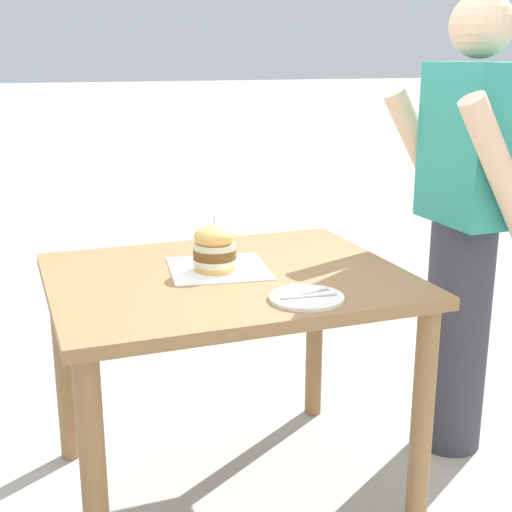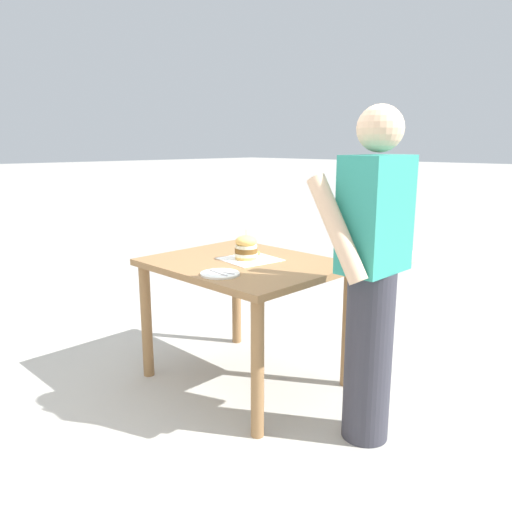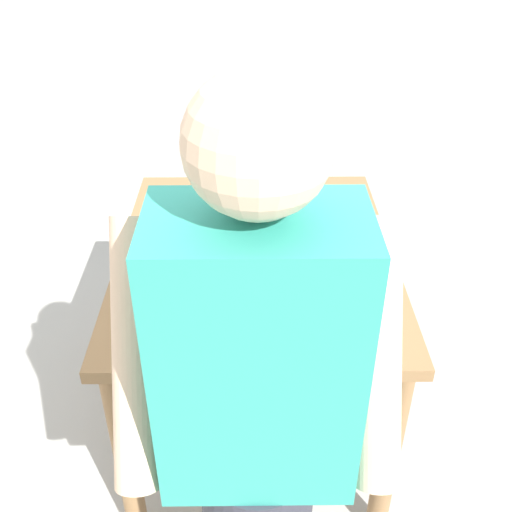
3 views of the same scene
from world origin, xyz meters
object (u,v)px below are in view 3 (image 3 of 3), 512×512
at_px(patio_table, 256,281).
at_px(side_plate_with_forks, 155,275).
at_px(sandwich, 268,227).
at_px(diner_across_table, 257,460).
at_px(pickle_spear, 298,242).

height_order(patio_table, side_plate_with_forks, side_plate_with_forks).
relative_size(sandwich, diner_across_table, 0.11).
relative_size(pickle_spear, diner_across_table, 0.04).
bearing_deg(patio_table, side_plate_with_forks, 23.07).
xyz_separation_m(pickle_spear, diner_across_table, (0.15, 0.94, 0.07)).
height_order(side_plate_with_forks, diner_across_table, diner_across_table).
distance_m(patio_table, pickle_spear, 0.20).
bearing_deg(patio_table, sandwich, -145.70).
height_order(patio_table, diner_across_table, diner_across_table).
relative_size(patio_table, side_plate_with_forks, 5.17).
xyz_separation_m(side_plate_with_forks, diner_across_table, (-0.32, 0.77, 0.08)).
height_order(patio_table, pickle_spear, pickle_spear).
bearing_deg(pickle_spear, side_plate_with_forks, 20.46).
distance_m(sandwich, diner_across_table, 0.94).
height_order(sandwich, side_plate_with_forks, sandwich).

